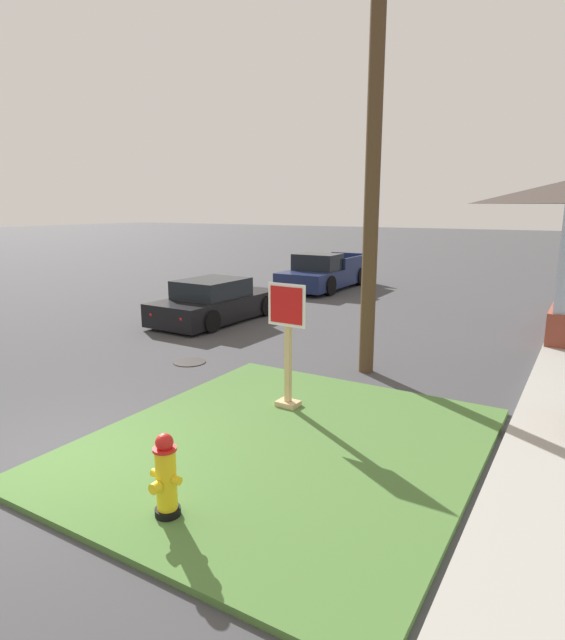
{
  "coord_description": "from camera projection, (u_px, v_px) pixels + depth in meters",
  "views": [
    {
      "loc": [
        5.91,
        -3.92,
        3.3
      ],
      "look_at": [
        1.17,
        4.0,
        1.3
      ],
      "focal_mm": 29.36,
      "sensor_mm": 36.0,
      "label": 1
    }
  ],
  "objects": [
    {
      "name": "manhole_cover",
      "position": [
        190.0,
        362.0,
        11.33
      ],
      "size": [
        0.7,
        0.7,
        0.02
      ],
      "primitive_type": "cylinder",
      "color": "black",
      "rests_on": "ground"
    },
    {
      "name": "grass_corner_patch",
      "position": [
        283.0,
        444.0,
        7.33
      ],
      "size": [
        5.08,
        5.76,
        0.08
      ],
      "primitive_type": "cube",
      "color": "#477033",
      "rests_on": "ground"
    },
    {
      "name": "parked_sedan_black",
      "position": [
        216.0,
        303.0,
        15.4
      ],
      "size": [
        2.01,
        4.3,
        1.25
      ],
      "color": "black",
      "rests_on": "ground"
    },
    {
      "name": "utility_pole",
      "position": [
        374.0,
        125.0,
        9.71
      ],
      "size": [
        1.77,
        0.29,
        9.16
      ],
      "color": "#4C3823",
      "rests_on": "ground"
    },
    {
      "name": "pickup_truck_navy",
      "position": [
        324.0,
        274.0,
        21.43
      ],
      "size": [
        2.13,
        5.13,
        1.48
      ],
      "color": "#19234C",
      "rests_on": "ground"
    },
    {
      "name": "fire_hydrant",
      "position": [
        166.0,
        477.0,
        5.49
      ],
      "size": [
        0.38,
        0.34,
        0.93
      ],
      "color": "black",
      "rests_on": "grass_corner_patch"
    },
    {
      "name": "stop_sign",
      "position": [
        288.0,
        349.0,
        8.43
      ],
      "size": [
        0.69,
        0.29,
        2.04
      ],
      "color": "tan",
      "rests_on": "grass_corner_patch"
    },
    {
      "name": "ground_plane",
      "position": [
        53.0,
        460.0,
        6.95
      ],
      "size": [
        160.0,
        160.0,
        0.0
      ],
      "primitive_type": "plane",
      "color": "#3D3D3F"
    }
  ]
}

